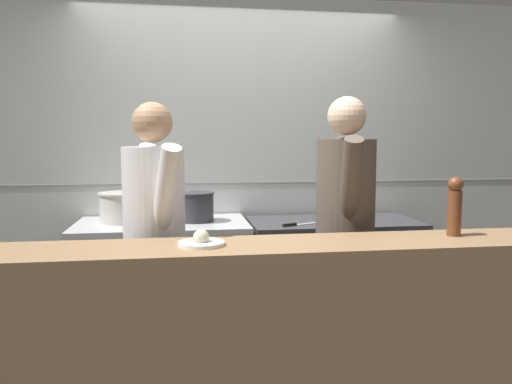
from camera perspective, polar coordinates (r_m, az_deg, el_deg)
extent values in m
cube|color=silver|center=(3.98, -1.73, 3.22)|extent=(8.00, 0.06, 2.60)
cube|color=gray|center=(3.96, -1.67, 1.03)|extent=(8.00, 0.00, 0.01)
cube|color=#232326|center=(3.70, -10.55, -10.70)|extent=(1.18, 0.70, 0.87)
cube|color=#B7BABF|center=(3.60, -10.68, -3.73)|extent=(1.20, 0.71, 0.04)
cube|color=#B7BABF|center=(3.36, -10.75, -11.25)|extent=(1.06, 0.03, 0.10)
cube|color=#38383D|center=(3.86, 8.73, -9.78)|extent=(1.25, 0.65, 0.89)
cube|color=black|center=(3.72, 10.09, -16.90)|extent=(1.22, 0.04, 0.10)
cube|color=#93704C|center=(2.59, 3.57, -16.62)|extent=(3.12, 0.45, 0.99)
cylinder|color=beige|center=(3.64, -14.92, -1.71)|extent=(0.32, 0.32, 0.21)
cylinder|color=beige|center=(3.63, -14.96, -0.14)|extent=(0.34, 0.34, 0.01)
cylinder|color=#2D2D33|center=(3.58, -6.89, -1.70)|extent=(0.25, 0.25, 0.21)
cylinder|color=#2D2D33|center=(3.57, -6.91, -0.14)|extent=(0.27, 0.27, 0.01)
cube|color=#B7BABF|center=(3.58, 6.13, -3.60)|extent=(0.23, 0.13, 0.01)
cube|color=black|center=(3.48, 3.85, -3.75)|extent=(0.11, 0.07, 0.02)
cylinder|color=white|center=(2.39, -6.27, -5.87)|extent=(0.22, 0.22, 0.02)
sphere|color=beige|center=(2.39, -6.28, -5.19)|extent=(0.08, 0.08, 0.08)
cylinder|color=brown|center=(2.79, 21.73, -2.27)|extent=(0.07, 0.07, 0.24)
sphere|color=brown|center=(2.78, 21.85, 0.81)|extent=(0.08, 0.08, 0.08)
cube|color=black|center=(3.04, -11.29, -15.21)|extent=(0.34, 0.28, 0.79)
cylinder|color=white|center=(2.86, -11.58, -1.51)|extent=(0.44, 0.44, 0.66)
sphere|color=tan|center=(2.84, -11.77, 7.80)|extent=(0.22, 0.22, 0.22)
cylinder|color=white|center=(3.05, -12.73, 0.37)|extent=(0.21, 0.35, 0.55)
cylinder|color=white|center=(2.66, -10.32, -0.37)|extent=(0.21, 0.35, 0.55)
cube|color=black|center=(3.23, 9.94, -13.67)|extent=(0.34, 0.25, 0.82)
cylinder|color=brown|center=(3.06, 10.19, -0.38)|extent=(0.42, 0.42, 0.68)
sphere|color=beige|center=(3.05, 10.35, 8.56)|extent=(0.23, 0.23, 0.23)
cylinder|color=brown|center=(3.26, 9.77, 1.41)|extent=(0.17, 0.35, 0.57)
cylinder|color=brown|center=(2.85, 10.72, 0.75)|extent=(0.17, 0.35, 0.57)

